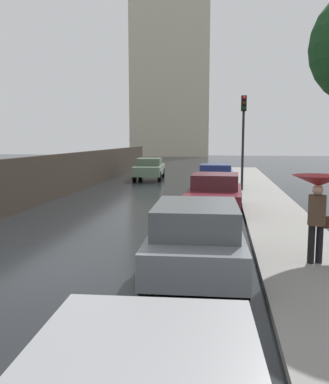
# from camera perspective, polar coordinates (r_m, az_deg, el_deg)

# --- Properties ---
(ground) EXTENTS (120.00, 120.00, 0.00)m
(ground) POSITION_cam_1_polar(r_m,az_deg,el_deg) (8.81, -14.15, -10.79)
(ground) COLOR black
(sidewalk_strip) EXTENTS (2.20, 60.00, 0.14)m
(sidewalk_strip) POSITION_cam_1_polar(r_m,az_deg,el_deg) (8.38, 20.94, -11.51)
(sidewalk_strip) COLOR gray
(sidewalk_strip) RESTS_ON ground
(car_green_near_kerb) EXTENTS (2.10, 4.63, 1.41)m
(car_green_near_kerb) POSITION_cam_1_polar(r_m,az_deg,el_deg) (27.78, -2.12, 3.31)
(car_green_near_kerb) COLOR slate
(car_green_near_kerb) RESTS_ON ground
(car_maroon_mid_road) EXTENTS (2.04, 4.15, 1.46)m
(car_maroon_mid_road) POSITION_cam_1_polar(r_m,az_deg,el_deg) (14.95, 7.03, -0.24)
(car_maroon_mid_road) COLOR maroon
(car_maroon_mid_road) RESTS_ON ground
(car_grey_far_ahead) EXTENTS (1.98, 4.09, 1.47)m
(car_grey_far_ahead) POSITION_cam_1_polar(r_m,az_deg,el_deg) (8.27, 4.44, -6.29)
(car_grey_far_ahead) COLOR slate
(car_grey_far_ahead) RESTS_ON ground
(car_blue_behind_camera) EXTENTS (1.93, 4.31, 1.36)m
(car_blue_behind_camera) POSITION_cam_1_polar(r_m,az_deg,el_deg) (22.11, 7.08, 2.14)
(car_blue_behind_camera) COLOR navy
(car_blue_behind_camera) RESTS_ON ground
(pedestrian_with_umbrella_near) EXTENTS (1.04, 1.04, 1.84)m
(pedestrian_with_umbrella_near) POSITION_cam_1_polar(r_m,az_deg,el_deg) (8.96, 20.49, -0.20)
(pedestrian_with_umbrella_near) COLOR black
(pedestrian_with_umbrella_near) RESTS_ON sidewalk_strip
(traffic_light) EXTENTS (0.26, 0.39, 4.67)m
(traffic_light) POSITION_cam_1_polar(r_m,az_deg,el_deg) (20.95, 10.87, 9.02)
(traffic_light) COLOR black
(traffic_light) RESTS_ON sidewalk_strip
(distant_tower) EXTENTS (12.38, 8.51, 24.28)m
(distant_tower) POSITION_cam_1_polar(r_m,az_deg,el_deg) (66.72, 0.83, 15.53)
(distant_tower) COLOR beige
(distant_tower) RESTS_ON ground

